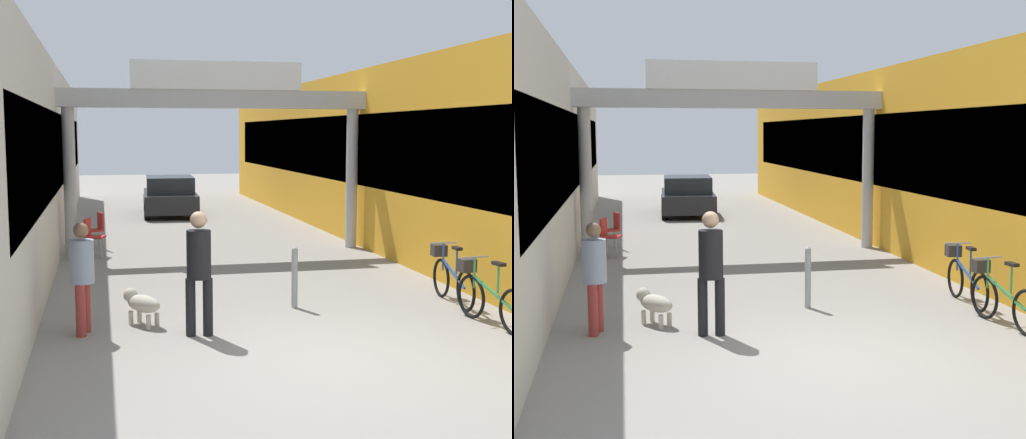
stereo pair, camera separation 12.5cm
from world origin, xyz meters
TOP-DOWN VIEW (x-y plane):
  - ground_plane at (0.00, 0.00)m, footprint 80.00×80.00m
  - storefront_left at (-5.09, 11.00)m, footprint 3.00×26.00m
  - storefront_right at (5.09, 11.00)m, footprint 3.00×26.00m
  - arcade_sign_gateway at (0.00, 8.16)m, footprint 7.40×0.47m
  - pedestrian_with_dog at (-1.36, 1.29)m, footprint 0.40×0.39m
  - pedestrian_companion at (-2.95, 1.71)m, footprint 0.42×0.42m
  - dog_on_leash at (-2.13, 2.03)m, footprint 0.64×0.71m
  - bicycle_green_nearest at (2.87, 0.96)m, footprint 0.46×1.69m
  - bicycle_blue_second at (3.00, 2.35)m, footprint 0.46×1.69m
  - bollard_post_metal at (0.36, 2.56)m, footprint 0.10×0.10m
  - cafe_chair_red_nearer at (-2.89, 8.08)m, footprint 0.50×0.50m
  - cafe_chair_red_farther at (-2.79, 9.22)m, footprint 0.50×0.50m
  - parked_car_black at (-0.35, 16.22)m, footprint 1.97×4.09m

SIDE VIEW (x-z plane):
  - ground_plane at x=0.00m, z-range 0.00..0.00m
  - dog_on_leash at x=-2.13m, z-range 0.07..0.59m
  - bicycle_green_nearest at x=2.87m, z-range -0.05..0.93m
  - bicycle_blue_second at x=3.00m, z-range -0.05..0.93m
  - bollard_post_metal at x=0.36m, z-range 0.01..1.01m
  - cafe_chair_red_nearer at x=-2.89m, z-range 0.10..0.99m
  - cafe_chair_red_farther at x=-2.79m, z-range 0.10..0.99m
  - parked_car_black at x=-0.35m, z-range -0.02..1.31m
  - pedestrian_companion at x=-2.95m, z-range 0.11..1.69m
  - pedestrian_with_dog at x=-1.36m, z-range 0.13..1.88m
  - storefront_left at x=-5.09m, z-range 0.00..4.36m
  - storefront_right at x=5.09m, z-range 0.00..4.36m
  - arcade_sign_gateway at x=0.00m, z-range 0.96..5.41m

